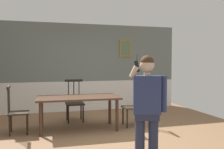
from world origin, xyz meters
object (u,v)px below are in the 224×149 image
Objects in this scene: dining_table at (78,101)px; person_figure at (147,104)px; chair_near_window at (17,111)px; chair_at_table_head at (133,106)px; chair_by_doorway at (75,102)px.

person_figure is at bearing -73.70° from dining_table.
chair_near_window reaches higher than chair_at_table_head.
chair_by_doorway is (1.31, 0.77, 0.02)m from chair_near_window.
chair_near_window is 2.56m from chair_at_table_head.
dining_table is 1.82× the size of chair_near_window.
chair_at_table_head is (1.25, -0.86, -0.02)m from chair_by_doorway.
dining_table is 2.32m from person_figure.
chair_at_table_head is (2.56, -0.09, -0.00)m from chair_near_window.
chair_by_doorway is at bearing -58.59° from person_figure.
person_figure reaches higher than chair_near_window.
chair_near_window is 1.03× the size of chair_at_table_head.
person_figure reaches higher than dining_table.
person_figure is at bearing 165.70° from chair_at_table_head.
chair_at_table_head is at bearing 87.00° from chair_near_window.
dining_table is at bearing 89.93° from chair_at_table_head.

